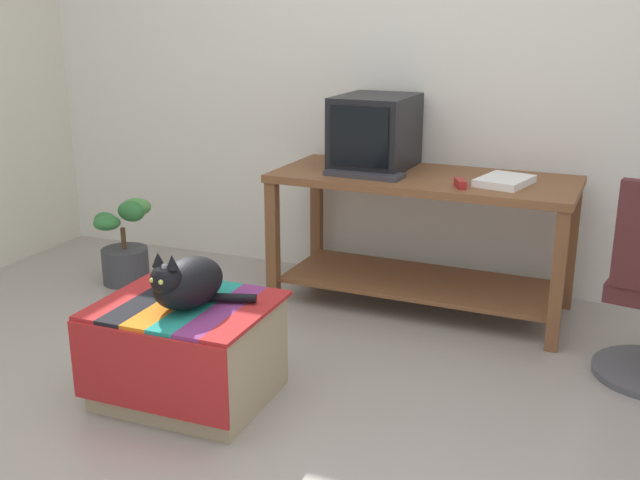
{
  "coord_description": "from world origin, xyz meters",
  "views": [
    {
      "loc": [
        1.11,
        -2.09,
        1.51
      ],
      "look_at": [
        -0.06,
        0.85,
        0.55
      ],
      "focal_mm": 41.87,
      "sensor_mm": 36.0,
      "label": 1
    }
  ],
  "objects": [
    {
      "name": "ground_plane",
      "position": [
        0.0,
        0.0,
        0.0
      ],
      "size": [
        14.0,
        14.0,
        0.0
      ],
      "primitive_type": "plane",
      "color": "#9E9389"
    },
    {
      "name": "back_wall",
      "position": [
        0.0,
        2.05,
        1.3
      ],
      "size": [
        8.0,
        0.1,
        2.6
      ],
      "primitive_type": "cube",
      "color": "silver",
      "rests_on": "ground_plane"
    },
    {
      "name": "desk",
      "position": [
        0.21,
        1.6,
        0.49
      ],
      "size": [
        1.56,
        0.71,
        0.72
      ],
      "rotation": [
        0.0,
        0.0,
        -0.03
      ],
      "color": "brown",
      "rests_on": "ground_plane"
    },
    {
      "name": "tv_monitor",
      "position": [
        -0.09,
        1.71,
        0.9
      ],
      "size": [
        0.4,
        0.51,
        0.38
      ],
      "rotation": [
        0.0,
        0.0,
        -0.03
      ],
      "color": "black",
      "rests_on": "desk"
    },
    {
      "name": "keyboard",
      "position": [
        -0.06,
        1.46,
        0.73
      ],
      "size": [
        0.41,
        0.18,
        0.02
      ],
      "primitive_type": "cube",
      "rotation": [
        0.0,
        0.0,
        -0.08
      ],
      "color": "#333338",
      "rests_on": "desk"
    },
    {
      "name": "book",
      "position": [
        0.63,
        1.54,
        0.73
      ],
      "size": [
        0.28,
        0.33,
        0.04
      ],
      "primitive_type": "cube",
      "rotation": [
        0.0,
        0.0,
        -0.25
      ],
      "color": "white",
      "rests_on": "desk"
    },
    {
      "name": "ottoman_with_blanket",
      "position": [
        -0.41,
        0.27,
        0.21
      ],
      "size": [
        0.68,
        0.58,
        0.41
      ],
      "color": "tan",
      "rests_on": "ground_plane"
    },
    {
      "name": "cat",
      "position": [
        -0.38,
        0.24,
        0.52
      ],
      "size": [
        0.37,
        0.37,
        0.25
      ],
      "rotation": [
        0.0,
        0.0,
        -0.13
      ],
      "color": "black",
      "rests_on": "ottoman_with_blanket"
    },
    {
      "name": "potted_plant",
      "position": [
        -1.48,
        1.33,
        0.21
      ],
      "size": [
        0.35,
        0.42,
        0.5
      ],
      "color": "#3D3D42",
      "rests_on": "ground_plane"
    },
    {
      "name": "stapler",
      "position": [
        0.44,
        1.39,
        0.74
      ],
      "size": [
        0.08,
        0.11,
        0.04
      ],
      "primitive_type": "cube",
      "rotation": [
        0.0,
        0.0,
        0.45
      ],
      "color": "#A31E1E",
      "rests_on": "desk"
    }
  ]
}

